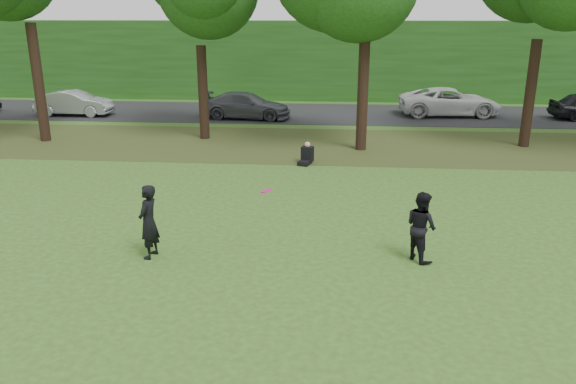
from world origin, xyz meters
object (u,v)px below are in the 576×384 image
at_px(player_left, 149,222).
at_px(frisbee, 267,191).
at_px(player_right, 421,226).
at_px(seated_person, 307,156).

distance_m(player_left, frisbee, 2.85).
xyz_separation_m(player_right, seated_person, (-3.07, 8.46, -0.51)).
relative_size(player_left, frisbee, 4.62).
height_order(player_right, frisbee, frisbee).
height_order(frisbee, seated_person, frisbee).
xyz_separation_m(player_left, seated_person, (3.17, 8.86, -0.57)).
height_order(player_left, seated_person, player_left).
bearing_deg(seated_person, player_right, -52.42).
xyz_separation_m(frisbee, seated_person, (0.44, 8.75, -1.35)).
bearing_deg(player_left, seated_person, 169.69).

